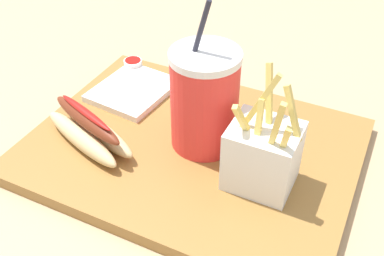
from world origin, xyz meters
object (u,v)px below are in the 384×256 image
(napkin_stack, at_px, (133,90))
(ketchup_cup_2, at_px, (133,64))
(hot_dog_1, at_px, (89,130))
(soda_cup, at_px, (204,100))
(fries_basket, at_px, (263,155))
(ketchup_cup_1, at_px, (214,105))

(napkin_stack, bearing_deg, ketchup_cup_2, -58.65)
(hot_dog_1, bearing_deg, soda_cup, -153.28)
(fries_basket, bearing_deg, hot_dog_1, 7.25)
(ketchup_cup_2, bearing_deg, soda_cup, 147.30)
(ketchup_cup_1, relative_size, napkin_stack, 0.28)
(soda_cup, relative_size, fries_basket, 1.32)
(fries_basket, relative_size, napkin_stack, 1.27)
(fries_basket, height_order, ketchup_cup_1, fries_basket)
(hot_dog_1, xyz_separation_m, napkin_stack, (0.01, -0.14, -0.02))
(hot_dog_1, relative_size, napkin_stack, 1.33)
(napkin_stack, bearing_deg, fries_basket, 157.89)
(soda_cup, bearing_deg, fries_basket, 157.13)
(soda_cup, xyz_separation_m, ketchup_cup_1, (0.02, -0.08, -0.06))
(fries_basket, distance_m, napkin_stack, 0.29)
(fries_basket, bearing_deg, ketchup_cup_2, -29.57)
(hot_dog_1, bearing_deg, ketchup_cup_1, -131.00)
(soda_cup, distance_m, fries_basket, 0.11)
(fries_basket, height_order, ketchup_cup_2, fries_basket)
(napkin_stack, bearing_deg, soda_cup, 158.38)
(ketchup_cup_1, bearing_deg, hot_dog_1, 49.00)
(ketchup_cup_2, bearing_deg, hot_dog_1, 104.02)
(hot_dog_1, distance_m, ketchup_cup_2, 0.21)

